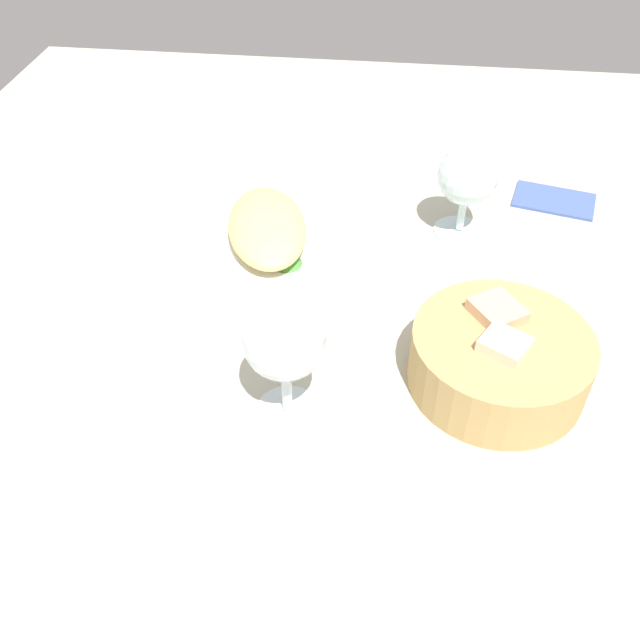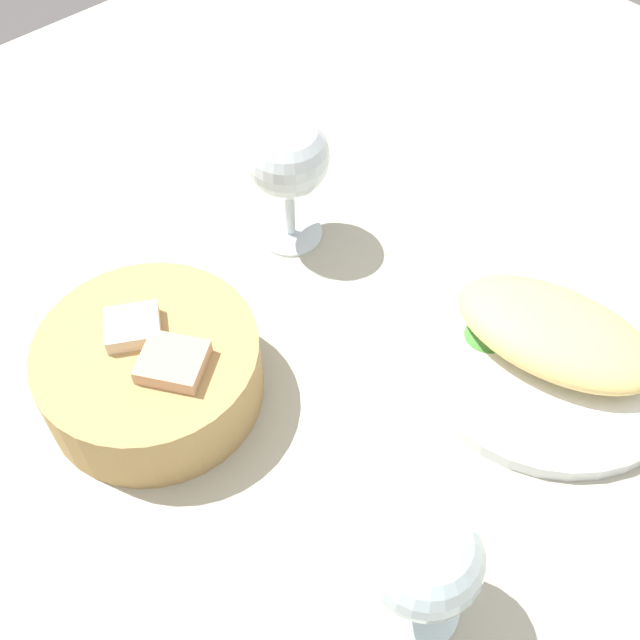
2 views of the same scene
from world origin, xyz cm
name	(u,v)px [view 2 (image 2 of 2)]	position (x,y,z in cm)	size (l,w,h in cm)	color
ground_plane	(382,401)	(0.00, 0.00, -1.00)	(140.00, 140.00, 2.00)	#AFAD98
plate	(548,352)	(-6.91, -13.49, 0.70)	(24.22, 24.22, 1.40)	white
omelette	(556,332)	(-6.91, -13.49, 3.45)	(17.66, 9.77, 4.10)	#EDC971
lettuce_garnish	(488,330)	(-2.40, -10.39, 2.13)	(3.93, 3.93, 1.46)	#418635
bread_basket	(152,369)	(13.06, 13.84, 3.37)	(18.07, 18.07, 7.73)	tan
wine_glass_near	(288,161)	(19.61, -6.85, 9.33)	(7.74, 7.74, 13.74)	silver
wine_glass_far	(424,562)	(-13.79, 11.03, 8.00)	(7.60, 7.60, 12.33)	silver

